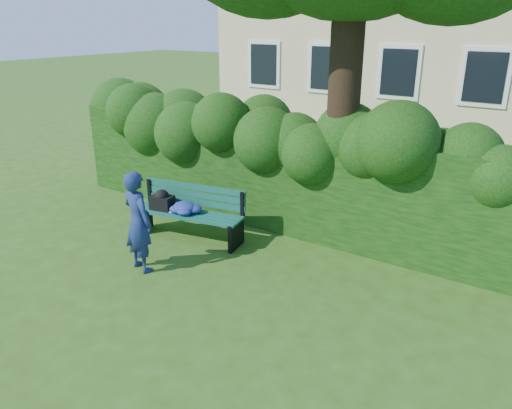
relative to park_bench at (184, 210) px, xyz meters
The scene contains 4 objects.
ground 1.77m from the park_bench, 24.78° to the right, with size 80.00×80.00×0.00m, color #335114.
hedge 2.18m from the park_bench, 43.98° to the left, with size 10.00×1.00×1.80m.
park_bench is the anchor object (origin of this frame).
man_reading 1.28m from the park_bench, 78.78° to the right, with size 0.55×0.36×1.52m, color navy.
Camera 1 is at (3.83, -5.07, 3.51)m, focal length 35.00 mm.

